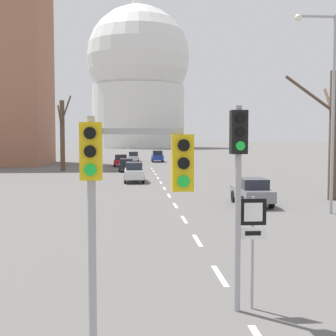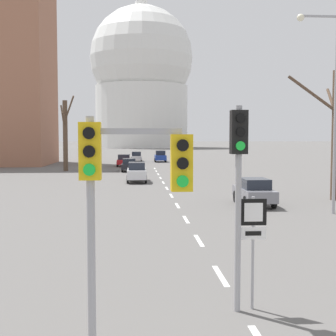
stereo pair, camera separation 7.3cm
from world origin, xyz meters
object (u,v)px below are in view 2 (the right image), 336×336
object	(u,v)px
sedan_near_right	(124,160)
sedan_distant_centre	(137,172)
traffic_signal_centre_tall	(239,168)
sedan_mid_centre	(160,156)
traffic_signal_near_left	(124,179)
sedan_far_left	(254,191)
street_lamp_right	(329,96)
sedan_near_left	(136,156)
route_sign_post	(253,233)
sedan_far_right	(129,165)

from	to	relation	value
sedan_near_right	sedan_distant_centre	size ratio (longest dim) A/B	0.91
traffic_signal_centre_tall	sedan_mid_centre	distance (m)	62.88
traffic_signal_near_left	sedan_distant_centre	distance (m)	32.76
sedan_near_right	sedan_distant_centre	bearing A→B (deg)	-85.69
traffic_signal_centre_tall	sedan_mid_centre	size ratio (longest dim) A/B	1.03
traffic_signal_centre_tall	sedan_far_left	xyz separation A→B (m)	(4.49, 15.97, -2.41)
traffic_signal_near_left	sedan_far_left	world-z (taller)	traffic_signal_near_left
sedan_mid_centre	sedan_distant_centre	distance (m)	32.65
traffic_signal_near_left	street_lamp_right	size ratio (longest dim) A/B	0.43
traffic_signal_centre_tall	sedan_near_left	xyz separation A→B (m)	(-2.11, 64.97, -2.44)
sedan_far_left	route_sign_post	bearing A→B (deg)	-104.57
traffic_signal_near_left	sedan_near_right	xyz separation A→B (m)	(-1.32, 54.23, -2.39)
street_lamp_right	traffic_signal_centre_tall	bearing A→B (deg)	-120.17
street_lamp_right	sedan_far_left	world-z (taller)	street_lamp_right
street_lamp_right	sedan_distant_centre	xyz separation A→B (m)	(-9.60, 17.59, -5.09)
traffic_signal_near_left	sedan_distant_centre	xyz separation A→B (m)	(0.30, 32.68, -2.33)
sedan_near_right	sedan_mid_centre	world-z (taller)	sedan_mid_centre
route_sign_post	sedan_far_left	distance (m)	16.42
sedan_mid_centre	sedan_far_left	xyz separation A→B (m)	(2.87, -46.85, -0.07)
sedan_near_right	sedan_mid_centre	distance (m)	12.14
sedan_far_left	traffic_signal_centre_tall	bearing A→B (deg)	-105.72
route_sign_post	sedan_near_left	size ratio (longest dim) A/B	0.56
route_sign_post	sedan_near_right	size ratio (longest dim) A/B	0.62
traffic_signal_near_left	sedan_near_right	distance (m)	54.30
traffic_signal_near_left	sedan_mid_centre	xyz separation A→B (m)	(4.08, 65.11, -2.32)
street_lamp_right	sedan_far_right	xyz separation A→B (m)	(-10.41, 30.06, -5.22)
sedan_near_left	sedan_far_right	xyz separation A→B (m)	(-0.86, -22.11, -0.04)
sedan_near_left	sedan_near_right	size ratio (longest dim) A/B	1.10
traffic_signal_centre_tall	sedan_far_right	xyz separation A→B (m)	(-2.97, 42.86, -2.48)
sedan_near_right	sedan_mid_centre	bearing A→B (deg)	63.58
street_lamp_right	sedan_near_right	world-z (taller)	street_lamp_right
sedan_mid_centre	traffic_signal_near_left	bearing A→B (deg)	-93.59
traffic_signal_centre_tall	sedan_near_left	bearing A→B (deg)	91.86
route_sign_post	sedan_distant_centre	bearing A→B (deg)	94.77
route_sign_post	sedan_near_left	bearing A→B (deg)	92.19
sedan_near_left	sedan_mid_centre	xyz separation A→B (m)	(3.73, -2.15, 0.10)
sedan_mid_centre	sedan_far_left	bearing A→B (deg)	-86.49
route_sign_post	sedan_far_left	xyz separation A→B (m)	(4.13, 15.87, -0.96)
traffic_signal_centre_tall	sedan_far_right	size ratio (longest dim) A/B	1.15
traffic_signal_centre_tall	street_lamp_right	xyz separation A→B (m)	(7.44, 12.80, 2.75)
sedan_near_left	traffic_signal_near_left	bearing A→B (deg)	-90.30
traffic_signal_near_left	sedan_far_right	distance (m)	45.22
traffic_signal_centre_tall	sedan_far_left	size ratio (longest dim) A/B	1.12
sedan_distant_centre	route_sign_post	bearing A→B (deg)	-85.23
traffic_signal_centre_tall	sedan_near_left	world-z (taller)	traffic_signal_centre_tall
street_lamp_right	sedan_distant_centre	bearing A→B (deg)	118.61
sedan_near_left	sedan_far_left	xyz separation A→B (m)	(6.60, -49.00, 0.02)
traffic_signal_near_left	traffic_signal_centre_tall	bearing A→B (deg)	42.93
route_sign_post	sedan_mid_centre	world-z (taller)	route_sign_post
traffic_signal_near_left	route_sign_post	bearing A→B (deg)	40.21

